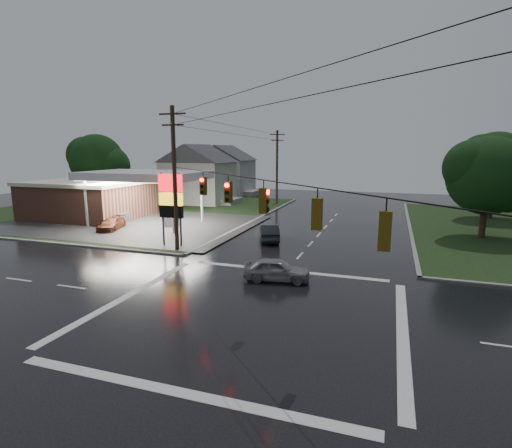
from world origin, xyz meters
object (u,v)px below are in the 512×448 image
(pylon_sign, at_px, (171,198))
(house_near, at_px, (199,173))
(tree_ne_far, at_px, (497,164))
(car_pump, at_px, (111,224))
(tree_nw_behind, at_px, (98,161))
(house_far, at_px, (224,169))
(tree_ne_near, at_px, (489,176))
(car_crossing, at_px, (277,270))
(utility_pole_n, at_px, (277,166))
(car_north, at_px, (269,232))
(gas_station, at_px, (97,196))
(utility_pole_nw, at_px, (175,177))

(pylon_sign, height_order, house_near, house_near)
(pylon_sign, xyz_separation_m, tree_ne_far, (27.65, 23.49, 2.17))
(pylon_sign, xyz_separation_m, car_pump, (-9.17, 4.01, -3.40))
(tree_nw_behind, bearing_deg, house_far, 56.56)
(tree_ne_near, bearing_deg, house_near, 158.24)
(tree_nw_behind, xyz_separation_m, tree_ne_near, (47.98, -8.00, -0.62))
(house_near, bearing_deg, tree_nw_behind, -155.02)
(tree_nw_behind, bearing_deg, tree_ne_far, 4.49)
(house_far, relative_size, car_crossing, 2.76)
(tree_ne_near, bearing_deg, pylon_sign, -154.99)
(utility_pole_n, distance_m, car_pump, 26.06)
(tree_ne_near, relative_size, car_north, 2.04)
(gas_station, xyz_separation_m, house_near, (4.73, 16.30, 1.86))
(car_pump, bearing_deg, pylon_sign, -39.35)
(tree_ne_near, relative_size, car_pump, 2.14)
(house_near, distance_m, tree_nw_behind, 14.33)
(house_near, bearing_deg, pylon_sign, -67.72)
(utility_pole_nw, height_order, tree_nw_behind, utility_pole_nw)
(car_north, relative_size, car_crossing, 1.10)
(tree_ne_near, bearing_deg, car_pump, -167.51)
(utility_pole_n, xyz_separation_m, house_far, (-12.45, 10.00, -1.06))
(utility_pole_n, height_order, car_north, utility_pole_n)
(house_far, distance_m, car_pump, 33.78)
(utility_pole_nw, distance_m, tree_ne_near, 26.74)
(car_crossing, distance_m, car_pump, 21.81)
(utility_pole_n, bearing_deg, tree_nw_behind, -161.79)
(gas_station, height_order, utility_pole_nw, utility_pole_nw)
(car_pump, bearing_deg, car_crossing, -41.78)
(pylon_sign, height_order, car_north, pylon_sign)
(house_far, bearing_deg, car_crossing, -63.07)
(tree_nw_behind, relative_size, car_north, 2.27)
(house_far, bearing_deg, house_near, -85.24)
(gas_station, height_order, tree_ne_near, tree_ne_near)
(pylon_sign, relative_size, house_far, 0.54)
(tree_ne_far, bearing_deg, tree_nw_behind, -175.51)
(utility_pole_n, bearing_deg, utility_pole_nw, -90.00)
(gas_station, distance_m, car_pump, 8.17)
(car_north, bearing_deg, utility_pole_n, -96.51)
(car_north, bearing_deg, utility_pole_nw, 23.10)
(gas_station, relative_size, car_crossing, 6.55)
(pylon_sign, relative_size, car_pump, 1.43)
(gas_station, relative_size, utility_pole_n, 2.50)
(house_near, xyz_separation_m, car_crossing, (20.88, -31.06, -3.72))
(gas_station, height_order, car_crossing, gas_station)
(car_crossing, height_order, car_pump, car_crossing)
(utility_pole_nw, relative_size, car_north, 2.50)
(gas_station, distance_m, tree_nw_behind, 13.63)
(pylon_sign, bearing_deg, car_crossing, -28.09)
(house_far, xyz_separation_m, tree_ne_near, (36.09, -26.01, 1.16))
(pylon_sign, xyz_separation_m, car_crossing, (10.43, -5.56, -3.33))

